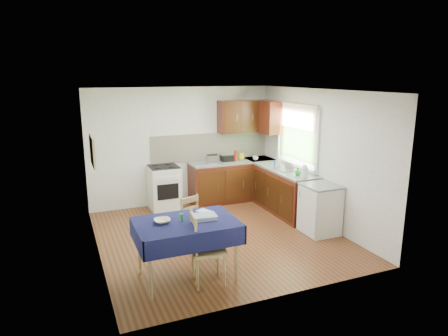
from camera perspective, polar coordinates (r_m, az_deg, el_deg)
name	(u,v)px	position (r m, az deg, el deg)	size (l,w,h in m)	color
floor	(219,236)	(7.07, -0.75, -9.68)	(4.20, 4.20, 0.00)	#4C2814
ceiling	(218,90)	(6.51, -0.81, 11.03)	(4.00, 4.20, 0.02)	white
wall_back	(182,146)	(8.63, -5.98, 3.14)	(4.00, 0.02, 2.50)	silver
wall_front	(283,202)	(4.86, 8.49, -4.88)	(4.00, 0.02, 2.50)	silver
wall_left	(94,178)	(6.24, -18.09, -1.34)	(0.02, 4.20, 2.50)	silver
wall_right	(318,157)	(7.63, 13.30, 1.53)	(0.02, 4.20, 2.50)	silver
base_cabinets	(256,186)	(8.54, 4.57, -2.59)	(1.90, 2.30, 0.86)	#371109
worktop_back	(233,162)	(8.78, 1.23, 0.92)	(1.90, 0.60, 0.04)	slate
worktop_right	(285,170)	(8.08, 8.76, -0.32)	(0.60, 1.70, 0.04)	slate
worktop_corner	(259,159)	(9.05, 5.00, 1.25)	(0.60, 0.60, 0.04)	slate
splashback	(211,146)	(8.83, -1.89, 3.10)	(2.70, 0.02, 0.60)	white
upper_cabinets	(253,117)	(8.82, 4.11, 7.33)	(1.20, 0.85, 0.70)	#371109
stove	(164,187)	(8.39, -8.53, -2.77)	(0.60, 0.61, 0.92)	white
window	(297,131)	(8.12, 10.41, 5.22)	(0.04, 1.48, 1.26)	#365E27
fridge	(320,209)	(7.24, 13.57, -5.75)	(0.58, 0.60, 0.89)	white
corkboard	(92,151)	(6.46, -18.28, 2.30)	(0.04, 0.62, 0.47)	tan
dining_table	(186,229)	(5.46, -5.41, -8.62)	(1.36, 0.92, 0.83)	#100E38
chair_far	(185,219)	(6.56, -5.57, -7.23)	(0.50, 0.50, 0.88)	tan
chair_near	(204,247)	(5.38, -2.83, -11.14)	(0.50, 0.50, 1.00)	tan
toaster	(212,159)	(8.47, -1.70, 1.25)	(0.27, 0.17, 0.21)	silver
sandwich_press	(227,157)	(8.74, 0.45, 1.54)	(0.28, 0.24, 0.16)	black
sauce_bottle	(235,156)	(8.69, 1.63, 1.74)	(0.06, 0.06, 0.25)	#B1140E
yellow_packet	(241,156)	(8.93, 2.47, 1.73)	(0.11, 0.07, 0.14)	gold
dish_rack	(288,169)	(7.97, 9.19, -0.20)	(0.39, 0.29, 0.18)	gray
kettle	(304,171)	(7.50, 11.42, -0.49)	(0.14, 0.14, 0.24)	white
cup	(256,158)	(8.83, 4.52, 1.41)	(0.12, 0.12, 0.10)	white
soap_bottle_a	(278,161)	(8.09, 7.75, 0.94)	(0.11, 0.11, 0.29)	white
soap_bottle_b	(276,163)	(8.26, 7.49, 0.78)	(0.08, 0.08, 0.17)	#1E70B3
soap_bottle_c	(298,172)	(7.60, 10.51, -0.51)	(0.12, 0.12, 0.15)	green
plate_bowl	(162,221)	(5.40, -8.82, -7.48)	(0.21, 0.21, 0.05)	#F9F3CB
book	(201,213)	(5.71, -3.37, -6.39)	(0.15, 0.20, 0.02)	white
spice_jar	(182,217)	(5.45, -6.08, -7.00)	(0.05, 0.05, 0.09)	green
tea_towel	(205,217)	(5.49, -2.77, -6.97)	(0.31, 0.25, 0.06)	navy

